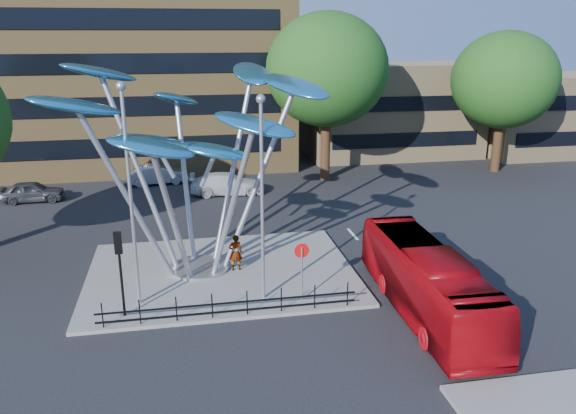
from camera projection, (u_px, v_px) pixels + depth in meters
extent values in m
plane|color=black|center=(262.00, 339.00, 20.31)|extent=(120.00, 120.00, 0.00)
cube|color=slate|center=(222.00, 273.00, 25.73)|extent=(12.00, 9.00, 0.15)
cube|color=tan|center=(390.00, 110.00, 50.11)|extent=(15.00, 8.00, 8.00)
cube|color=tan|center=(544.00, 114.00, 50.90)|extent=(12.00, 8.00, 7.00)
cylinder|color=black|center=(325.00, 142.00, 41.51)|extent=(0.70, 0.70, 5.72)
ellipsoid|color=#184112|center=(327.00, 70.00, 39.96)|extent=(8.80, 8.80, 8.10)
cylinder|color=black|center=(498.00, 140.00, 44.13)|extent=(0.70, 0.70, 5.06)
ellipsoid|color=#184112|center=(504.00, 80.00, 42.75)|extent=(8.00, 8.00, 7.36)
cylinder|color=#9EA0A5|center=(199.00, 267.00, 25.98)|extent=(2.80, 2.80, 0.12)
cylinder|color=#9EA0A5|center=(167.00, 193.00, 24.06)|extent=(0.24, 0.24, 7.80)
ellipsoid|color=#2C88BF|center=(75.00, 106.00, 21.38)|extent=(3.92, 2.95, 1.39)
cylinder|color=#9EA0A5|center=(187.00, 210.00, 24.03)|extent=(0.24, 0.24, 6.40)
ellipsoid|color=#2C88BF|center=(151.00, 147.00, 20.80)|extent=(3.47, 1.78, 1.31)
cylinder|color=#9EA0A5|center=(210.00, 201.00, 24.31)|extent=(0.24, 0.24, 7.00)
ellipsoid|color=#2C88BF|center=(255.00, 124.00, 22.09)|extent=(3.81, 3.11, 1.36)
cylinder|color=#9EA0A5|center=(222.00, 182.00, 24.99)|extent=(0.24, 0.24, 8.20)
ellipsoid|color=#2C88BF|center=(295.00, 86.00, 24.75)|extent=(3.52, 4.06, 1.44)
cylinder|color=#9EA0A5|center=(212.00, 173.00, 25.70)|extent=(0.24, 0.24, 8.60)
ellipsoid|color=#2C88BF|center=(252.00, 73.00, 26.69)|extent=(2.21, 3.79, 1.39)
cylinder|color=#9EA0A5|center=(190.00, 186.00, 25.79)|extent=(0.24, 0.24, 7.40)
ellipsoid|color=#2C88BF|center=(176.00, 99.00, 27.06)|extent=(3.02, 3.71, 1.34)
cylinder|color=#9EA0A5|center=(171.00, 175.00, 24.88)|extent=(0.24, 0.24, 8.80)
ellipsoid|color=#2C88BF|center=(100.00, 72.00, 24.38)|extent=(3.88, 3.60, 1.42)
ellipsoid|color=#2C88BF|center=(150.00, 141.00, 24.07)|extent=(3.40, 1.96, 1.13)
ellipsoid|color=#2C88BF|center=(214.00, 151.00, 24.11)|extent=(3.39, 2.16, 1.11)
cylinder|color=#9EA0A5|center=(131.00, 202.00, 21.47)|extent=(0.14, 0.14, 8.50)
sphere|color=#9EA0A5|center=(121.00, 86.00, 20.16)|extent=(0.36, 0.36, 0.36)
cylinder|color=#9EA0A5|center=(262.00, 205.00, 21.97)|extent=(0.14, 0.14, 8.00)
sphere|color=#9EA0A5|center=(261.00, 99.00, 20.74)|extent=(0.36, 0.36, 0.36)
cylinder|color=black|center=(121.00, 277.00, 21.23)|extent=(0.10, 0.10, 3.20)
cube|color=black|center=(118.00, 243.00, 20.81)|extent=(0.28, 0.18, 0.85)
sphere|color=#FF0C0C|center=(117.00, 236.00, 20.73)|extent=(0.18, 0.18, 0.18)
cylinder|color=#9EA0A5|center=(302.00, 274.00, 22.62)|extent=(0.08, 0.08, 2.30)
cylinder|color=red|center=(302.00, 251.00, 22.35)|extent=(0.60, 0.04, 0.60)
cube|color=white|center=(302.00, 251.00, 22.37)|extent=(0.42, 0.03, 0.10)
cylinder|color=black|center=(102.00, 315.00, 20.68)|extent=(0.05, 0.05, 1.00)
cylinder|color=black|center=(140.00, 312.00, 20.93)|extent=(0.05, 0.05, 1.00)
cylinder|color=black|center=(176.00, 309.00, 21.17)|extent=(0.05, 0.05, 1.00)
cylinder|color=black|center=(212.00, 306.00, 21.41)|extent=(0.05, 0.05, 1.00)
cylinder|color=black|center=(247.00, 303.00, 21.65)|extent=(0.05, 0.05, 1.00)
cylinder|color=black|center=(281.00, 300.00, 21.89)|extent=(0.05, 0.05, 1.00)
cylinder|color=black|center=(315.00, 297.00, 22.13)|extent=(0.05, 0.05, 1.00)
cylinder|color=black|center=(347.00, 294.00, 22.37)|extent=(0.05, 0.05, 1.00)
cube|color=black|center=(230.00, 303.00, 21.51)|extent=(10.00, 0.06, 0.06)
cube|color=black|center=(230.00, 311.00, 21.62)|extent=(10.00, 0.06, 0.06)
imported|color=#9F070E|center=(426.00, 281.00, 21.87)|extent=(2.53, 9.79, 2.71)
imported|color=gray|center=(235.00, 252.00, 25.61)|extent=(0.65, 0.45, 1.72)
imported|color=#414449|center=(32.00, 192.00, 36.59)|extent=(4.04, 1.72, 1.36)
imported|color=#B6B9BE|center=(157.00, 174.00, 40.85)|extent=(4.50, 2.01, 1.43)
imported|color=silver|center=(227.00, 184.00, 38.29)|extent=(5.13, 2.30, 1.46)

